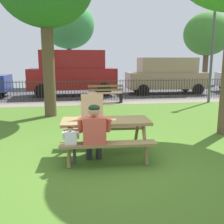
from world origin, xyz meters
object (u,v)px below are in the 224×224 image
adult_at_table (94,132)px  pizza_slice_on_table (111,119)px  far_tree_midleft (68,25)px  child_at_table (71,141)px  park_bench_center (105,94)px  lamp_post_walkway (213,44)px  parked_car_center (72,72)px  pizza_box_open (92,114)px  parked_car_right (166,75)px  far_tree_center (207,34)px  picnic_table_foreground (106,128)px

adult_at_table → pizza_slice_on_table: bearing=49.4°
far_tree_midleft → child_at_table: bearing=-90.3°
pizza_slice_on_table → park_bench_center: 6.85m
pizza_slice_on_table → lamp_post_walkway: 8.58m
parked_car_center → far_tree_midleft: far_tree_midleft is taller
pizza_box_open → parked_car_right: (5.16, 9.55, 0.21)m
adult_at_table → far_tree_midleft: 16.78m
child_at_table → parked_car_center: 10.11m
lamp_post_walkway → far_tree_center: size_ratio=0.76×
park_bench_center → parked_car_right: size_ratio=0.34×
pizza_slice_on_table → park_bench_center: size_ratio=0.17×
child_at_table → parked_car_center: size_ratio=0.17×
adult_at_table → far_tree_center: bearing=56.2°
picnic_table_foreground → parked_car_right: 10.78m
park_bench_center → pizza_slice_on_table: bearing=-96.6°
pizza_slice_on_table → child_at_table: size_ratio=0.34×
pizza_slice_on_table → adult_at_table: 0.62m
pizza_slice_on_table → far_tree_center: bearing=56.4°
parked_car_center → parked_car_right: (5.42, -0.00, -0.21)m
adult_at_table → child_at_table: adult_at_table is taller
picnic_table_foreground → child_at_table: 0.87m
child_at_table → parked_car_right: 11.55m
pizza_slice_on_table → parked_car_center: (-0.64, 9.61, 0.53)m
parked_car_right → picnic_table_foreground: bearing=-117.1°
adult_at_table → lamp_post_walkway: bearing=48.0°
lamp_post_walkway → parked_car_center: (-6.26, 3.40, -1.35)m
pizza_slice_on_table → adult_at_table: adult_at_table is taller
park_bench_center → far_tree_center: bearing=42.9°
adult_at_table → lamp_post_walkway: lamp_post_walkway is taller
child_at_table → parked_car_center: (0.19, 10.08, 0.80)m
adult_at_table → parked_car_center: (-0.24, 10.07, 0.65)m
child_at_table → far_tree_midleft: (0.07, 16.33, 3.99)m
far_tree_midleft → picnic_table_foreground: bearing=-87.7°
pizza_box_open → adult_at_table: bearing=-91.7°
far_tree_midleft → pizza_box_open: bearing=-88.6°
pizza_box_open → parked_car_right: bearing=61.6°
adult_at_table → parked_car_right: parked_car_right is taller
pizza_box_open → parked_car_center: bearing=91.6°
park_bench_center → far_tree_center: size_ratio=0.28×
park_bench_center → picnic_table_foreground: bearing=-97.6°
child_at_table → lamp_post_walkway: size_ratio=0.19×
parked_car_right → far_tree_midleft: bearing=131.5°
pizza_slice_on_table → adult_at_table: (-0.40, -0.46, -0.12)m
far_tree_midleft → adult_at_table: bearing=-88.7°
lamp_post_walkway → far_tree_center: 10.92m
picnic_table_foreground → far_tree_midleft: bearing=92.3°
picnic_table_foreground → pizza_slice_on_table: 0.21m
lamp_post_walkway → far_tree_center: (4.92, 9.66, 1.35)m
picnic_table_foreground → lamp_post_walkway: (5.73, 6.18, 2.06)m
parked_car_right → parked_car_center: bearing=180.0°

